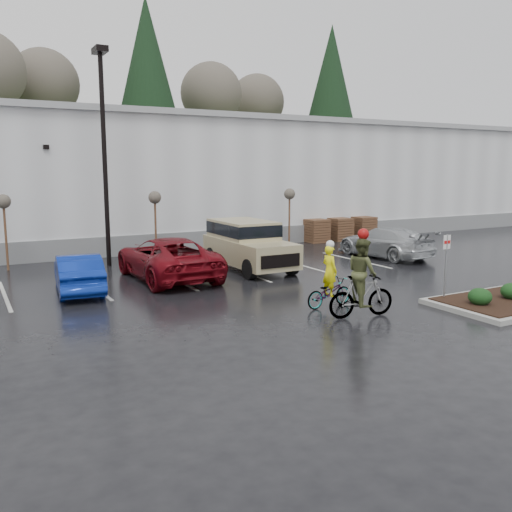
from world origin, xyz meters
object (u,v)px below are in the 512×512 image
pallet_stack_b (340,229)px  fire_lane_sign (446,259)px  pallet_stack_a (316,231)px  lamppost (104,134)px  sapling_east (290,197)px  car_blue (78,273)px  pallet_stack_c (363,228)px  suv_tan (250,246)px  sapling_mid (155,201)px  car_far_silver (385,242)px  cyclist_olive (362,286)px  cyclist_hivis (329,286)px  car_red (167,258)px  sapling_west (4,206)px

pallet_stack_b → fire_lane_sign: 15.23m
pallet_stack_a → lamppost: bearing=-170.9°
fire_lane_sign → pallet_stack_a: bearing=71.2°
pallet_stack_b → lamppost: bearing=-172.0°
sapling_east → pallet_stack_b: sapling_east is taller
lamppost → car_blue: bearing=-114.9°
fire_lane_sign → pallet_stack_c: bearing=59.3°
suv_tan → car_blue: bearing=-172.8°
pallet_stack_c → car_blue: 19.38m
sapling_east → sapling_mid: bearing=180.0°
car_far_silver → car_blue: bearing=-2.3°
pallet_stack_a → car_far_silver: size_ratio=0.26×
sapling_east → fire_lane_sign: (-2.20, -12.80, -1.32)m
sapling_mid → suv_tan: sapling_mid is taller
sapling_east → cyclist_olive: sapling_east is taller
car_blue → car_far_silver: car_far_silver is taller
fire_lane_sign → car_far_silver: size_ratio=0.43×
sapling_mid → fire_lane_sign: (5.30, -12.80, -1.32)m
pallet_stack_b → car_blue: pallet_stack_b is taller
pallet_stack_c → pallet_stack_b: bearing=180.0°
cyclist_hivis → pallet_stack_b: bearing=-44.5°
lamppost → car_blue: (-2.18, -4.69, -5.01)m
car_red → lamppost: bearing=-72.4°
pallet_stack_c → suv_tan: 12.43m
sapling_east → fire_lane_sign: 13.06m
pallet_stack_c → fire_lane_sign: bearing=-120.7°
pallet_stack_a → car_red: size_ratio=0.23×
car_red → cyclist_hivis: cyclist_hivis is taller
pallet_stack_a → pallet_stack_c: same height
sapling_east → car_red: 10.19m
sapling_mid → cyclist_hivis: 11.81m
pallet_stack_c → cyclist_hivis: bearing=-133.3°
sapling_west → pallet_stack_b: sapling_west is taller
pallet_stack_b → car_blue: (-16.38, -6.69, -0.00)m
cyclist_hivis → suv_tan: bearing=-12.6°
pallet_stack_a → sapling_west: bearing=-176.5°
car_far_silver → fire_lane_sign: bearing=55.1°
sapling_west → cyclist_olive: sapling_west is taller
car_far_silver → sapling_mid: bearing=-32.2°
lamppost → sapling_mid: 4.00m
car_blue → car_far_silver: size_ratio=0.80×
fire_lane_sign → cyclist_hivis: fire_lane_sign is taller
pallet_stack_b → cyclist_hivis: bearing=-128.6°
sapling_mid → car_red: (-1.20, -4.95, -1.91)m
lamppost → sapling_west: bearing=166.0°
pallet_stack_c → car_far_silver: car_far_silver is taller
sapling_west → pallet_stack_b: 18.34m
pallet_stack_a → cyclist_olive: (-8.18, -13.90, 0.25)m
sapling_west → pallet_stack_c: (20.00, 1.00, -2.05)m
lamppost → car_far_silver: (12.28, -4.04, -4.95)m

